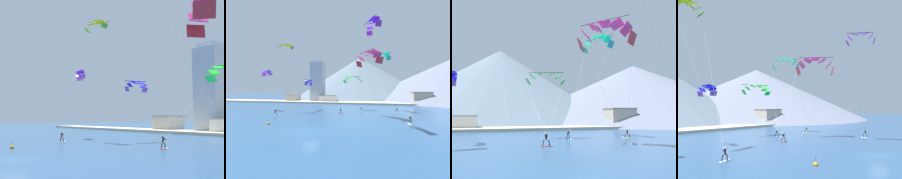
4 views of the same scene
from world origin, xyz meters
The scene contains 10 objects.
ground_plane centered at (0.00, 0.00, 0.00)m, with size 400.00×400.00×0.00m, color navy.
kitesurfer_near_lead centered at (1.70, 18.58, 0.55)m, with size 1.78×0.82×1.81m.
kitesurfer_far_right centered at (-15.76, 13.08, 0.57)m, with size 1.77×0.64×1.83m.
parafoil_kite_far_left centered at (9.50, 16.64, 15.79)m, with size 11.89×11.95×16.04m.
parafoil_kite_far_right centered at (-17.41, 20.56, 21.12)m, with size 5.34×8.92×20.71m.
parafoil_kite_distant_high_outer centered at (-25.47, 21.91, 13.03)m, with size 5.25×3.58×1.97m.
parafoil_kite_distant_low_drift centered at (-11.13, 24.97, 9.75)m, with size 1.50×4.72×2.02m.
race_marker_buoy centered at (-10.68, 3.19, 0.16)m, with size 0.56×0.56×1.02m.
shore_building_harbour_front centered at (-34.67, 57.31, 2.35)m, with size 6.57×7.17×4.68m.
highrise_tower centered at (-19.76, 58.20, 11.55)m, with size 7.00×7.00×23.52m.
Camera 1 is at (30.29, -10.40, 4.01)m, focal length 50.00 mm.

